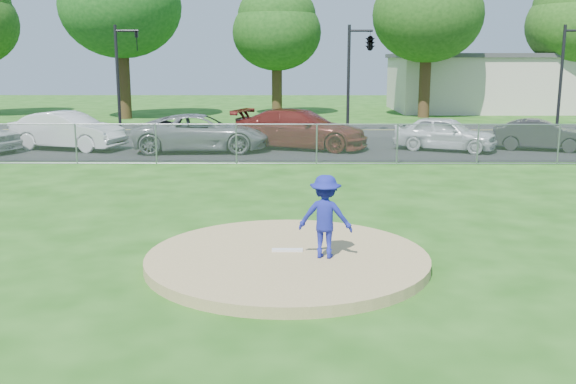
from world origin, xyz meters
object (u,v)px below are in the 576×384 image
at_px(tree_far_right, 576,13).
at_px(traffic_signal_center, 368,44).
at_px(tree_right, 428,1).
at_px(parked_car_gray, 201,133).
at_px(tree_center, 277,21).
at_px(pitcher, 325,216).
at_px(parked_car_white, 68,131).
at_px(traffic_signal_left, 122,69).
at_px(traffic_cone, 145,143).
at_px(parked_car_darkred, 301,129).
at_px(parked_car_charcoal, 540,135).
at_px(parked_car_pearl, 445,133).
at_px(traffic_signal_right, 566,69).
at_px(commercial_building, 500,82).

height_order(tree_far_right, traffic_signal_center, tree_far_right).
distance_m(tree_right, parked_car_gray, 22.06).
relative_size(tree_center, pitcher, 6.29).
bearing_deg(parked_car_gray, parked_car_white, 80.94).
bearing_deg(tree_far_right, traffic_signal_center, -140.96).
height_order(traffic_signal_left, pitcher, traffic_signal_left).
height_order(traffic_cone, parked_car_darkred, parked_car_darkred).
distance_m(parked_car_white, parked_car_charcoal, 20.48).
relative_size(traffic_signal_center, parked_car_gray, 0.98).
bearing_deg(traffic_cone, parked_car_pearl, 1.48).
distance_m(tree_center, tree_far_right, 21.03).
distance_m(traffic_signal_center, parked_car_white, 15.39).
bearing_deg(pitcher, traffic_signal_center, -86.97).
xyz_separation_m(tree_right, traffic_signal_right, (5.24, -10.00, -4.29)).
xyz_separation_m(traffic_signal_left, traffic_signal_center, (12.73, -0.00, 1.25)).
bearing_deg(pitcher, parked_car_darkred, -77.71).
bearing_deg(parked_car_darkred, parked_car_white, 110.35).
distance_m(traffic_signal_right, parked_car_gray, 19.38).
distance_m(commercial_building, pitcher, 41.13).
distance_m(traffic_signal_center, parked_car_pearl, 7.85).
xyz_separation_m(tree_right, tree_far_right, (11.00, 3.00, -0.59)).
distance_m(traffic_cone, parked_car_white, 3.53).
distance_m(tree_right, tree_far_right, 11.42).
height_order(commercial_building, parked_car_pearl, commercial_building).
bearing_deg(pitcher, traffic_signal_right, -110.00).
distance_m(tree_far_right, parked_car_white, 35.80).
relative_size(traffic_signal_center, parked_car_white, 1.13).
bearing_deg(parked_car_darkred, parked_car_gray, 120.72).
xyz_separation_m(tree_right, parked_car_charcoal, (1.81, -16.11, -6.99)).
bearing_deg(traffic_cone, pitcher, -66.01).
bearing_deg(traffic_signal_right, tree_center, 141.78).
height_order(traffic_signal_center, parked_car_darkred, traffic_signal_center).
bearing_deg(tree_center, parked_car_white, -115.66).
relative_size(traffic_signal_left, pitcher, 3.58).
bearing_deg(traffic_signal_center, parked_car_pearl, -66.76).
xyz_separation_m(pitcher, parked_car_white, (-10.38, 16.12, -0.16)).
bearing_deg(tree_center, traffic_signal_right, -38.22).
bearing_deg(traffic_signal_center, traffic_signal_right, 0.00).
xyz_separation_m(traffic_signal_center, parked_car_darkred, (-3.52, -5.68, -3.74)).
relative_size(traffic_signal_right, parked_car_white, 1.13).
xyz_separation_m(tree_center, parked_car_white, (-8.67, -18.04, -5.65)).
bearing_deg(parked_car_white, pitcher, -130.97).
xyz_separation_m(tree_right, traffic_signal_center, (-5.03, -10.00, -3.04)).
bearing_deg(commercial_building, parked_car_gray, -131.20).
distance_m(tree_center, parked_car_pearl, 20.63).
bearing_deg(parked_car_white, traffic_signal_right, -59.55).
xyz_separation_m(traffic_signal_right, pitcher, (-13.53, -22.17, -2.38)).
bearing_deg(tree_far_right, pitcher, -118.75).
height_order(tree_right, tree_far_right, tree_right).
distance_m(tree_far_right, parked_car_charcoal, 22.15).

